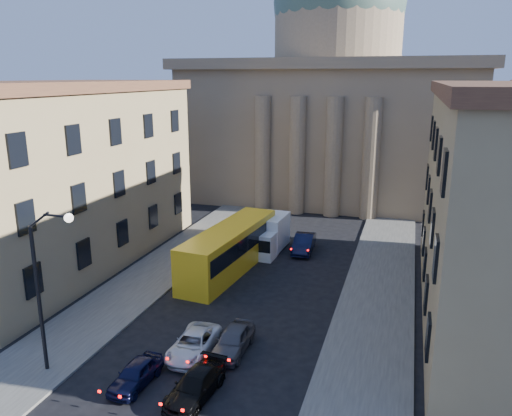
{
  "coord_description": "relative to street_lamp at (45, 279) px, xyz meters",
  "views": [
    {
      "loc": [
        9.94,
        -10.92,
        15.06
      ],
      "look_at": [
        1.11,
        17.42,
        7.2
      ],
      "focal_mm": 35.0,
      "sensor_mm": 36.0,
      "label": 1
    }
  ],
  "objects": [
    {
      "name": "car_left_mid",
      "position": [
        6.17,
        3.84,
        -4.67
      ],
      "size": [
        2.2,
        4.52,
        1.24
      ],
      "primitive_type": "imported",
      "rotation": [
        0.0,
        0.0,
        0.03
      ],
      "color": "silver",
      "rests_on": "ground"
    },
    {
      "name": "box_truck",
      "position": [
        5.6,
        21.39,
        -3.83
      ],
      "size": [
        2.46,
        5.71,
        3.08
      ],
      "rotation": [
        0.0,
        0.0,
        -0.05
      ],
      "color": "white",
      "rests_on": "ground"
    },
    {
      "name": "car_right_far",
      "position": [
        8.19,
        4.75,
        -4.59
      ],
      "size": [
        1.67,
        4.11,
        1.4
      ],
      "primitive_type": "imported",
      "rotation": [
        0.0,
        0.0,
        0.0
      ],
      "color": "#4A4A4E",
      "rests_on": "ground"
    },
    {
      "name": "church",
      "position": [
        6.97,
        47.47,
        6.59
      ],
      "size": [
        68.02,
        28.76,
        36.6
      ],
      "color": "#816B4F",
      "rests_on": "ground"
    },
    {
      "name": "building_left",
      "position": [
        -10.03,
        14.0,
        2.14
      ],
      "size": [
        11.6,
        26.6,
        14.7
      ],
      "color": "#99845A",
      "rests_on": "ground"
    },
    {
      "name": "street_lamp",
      "position": [
        0.0,
        0.0,
        0.0
      ],
      "size": [
        2.62,
        0.44,
        8.83
      ],
      "color": "black",
      "rests_on": "ground"
    },
    {
      "name": "sidewalk_left",
      "position": [
        -1.53,
        10.0,
        -5.21
      ],
      "size": [
        5.0,
        60.0,
        0.15
      ],
      "primitive_type": "cube",
      "color": "#4F4D48",
      "rests_on": "ground"
    },
    {
      "name": "city_bus",
      "position": [
        3.79,
        16.21,
        -3.38
      ],
      "size": [
        4.1,
        12.83,
        3.55
      ],
      "rotation": [
        0.0,
        0.0,
        -0.1
      ],
      "color": "yellow",
      "rests_on": "ground"
    },
    {
      "name": "car_right_distant",
      "position": [
        8.53,
        22.25,
        -4.52
      ],
      "size": [
        1.94,
        4.76,
        1.54
      ],
      "primitive_type": "imported",
      "rotation": [
        0.0,
        0.0,
        0.07
      ],
      "color": "black",
      "rests_on": "ground"
    },
    {
      "name": "car_left_near",
      "position": [
        4.6,
        0.32,
        -4.67
      ],
      "size": [
        1.63,
        3.66,
        1.22
      ],
      "primitive_type": "imported",
      "rotation": [
        0.0,
        0.0,
        -0.05
      ],
      "color": "black",
      "rests_on": "ground"
    },
    {
      "name": "car_right_mid",
      "position": [
        7.85,
        0.32,
        -4.67
      ],
      "size": [
        2.1,
        4.38,
        1.23
      ],
      "primitive_type": "imported",
      "rotation": [
        0.0,
        0.0,
        -0.09
      ],
      "color": "black",
      "rests_on": "ground"
    },
    {
      "name": "sidewalk_right",
      "position": [
        15.47,
        10.0,
        -5.21
      ],
      "size": [
        5.0,
        60.0,
        0.15
      ],
      "primitive_type": "cube",
      "color": "#4F4D48",
      "rests_on": "ground"
    }
  ]
}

